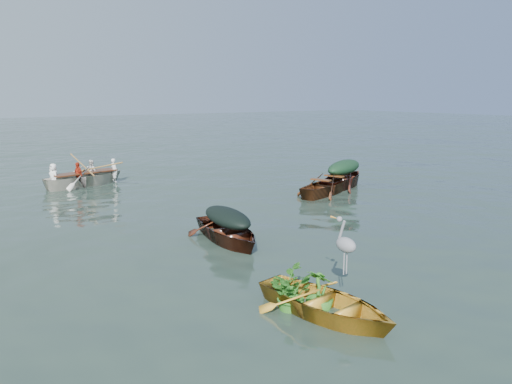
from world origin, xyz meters
TOP-DOWN VIEW (x-y plane):
  - ground at (0.00, 0.00)m, footprint 140.00×140.00m
  - yellow_dinghy at (-3.64, -3.60)m, footprint 1.76×3.12m
  - dark_covered_boat at (-2.82, 0.55)m, footprint 1.64×3.54m
  - green_tarp_boat at (4.17, 3.95)m, footprint 4.43×2.91m
  - open_wooden_boat at (2.85, 3.38)m, footprint 4.18×2.52m
  - rowed_boat at (-3.40, 9.48)m, footprint 4.35×2.11m
  - dark_tarp_cover at (-2.82, 0.55)m, footprint 0.90×1.95m
  - green_tarp_cover at (4.17, 3.95)m, footprint 2.44×1.60m
  - thwart_benches at (2.85, 3.38)m, footprint 2.13×1.38m
  - heron at (-3.11, -3.46)m, footprint 0.34×0.44m
  - dinghy_weeds at (-3.71, -3.06)m, footprint 0.84×1.01m
  - rowers at (-3.40, 9.48)m, footprint 3.10×1.72m
  - oars at (-3.40, 9.48)m, footprint 1.14×2.67m

SIDE VIEW (x-z plane):
  - ground at x=0.00m, z-range 0.00..0.00m
  - yellow_dinghy at x=-3.64m, z-range -0.39..0.39m
  - dark_covered_boat at x=-2.82m, z-range -0.42..0.42m
  - green_tarp_boat at x=4.17m, z-range -0.49..0.49m
  - open_wooden_boat at x=2.85m, z-range -0.45..0.45m
  - rowed_boat at x=-3.40m, z-range -0.49..0.49m
  - thwart_benches at x=2.85m, z-range 0.45..0.49m
  - oars at x=-3.40m, z-range 0.49..0.55m
  - dark_tarp_cover at x=-2.82m, z-range 0.42..0.82m
  - dinghy_weeds at x=-3.71m, z-range 0.39..0.99m
  - green_tarp_cover at x=4.17m, z-range 0.49..1.01m
  - heron at x=-3.11m, z-range 0.39..1.31m
  - rowers at x=-3.40m, z-range 0.49..1.25m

